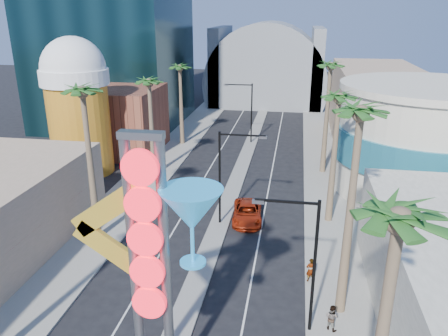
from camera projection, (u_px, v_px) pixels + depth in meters
sidewalk_west at (163, 160)px, 51.99m from camera, size 5.00×100.00×0.15m
sidewalk_east at (326, 169)px, 49.03m from camera, size 5.00×100.00×0.15m
median at (246, 156)px, 53.29m from camera, size 1.60×84.00×0.15m
brick_filler_west at (119, 120)px, 54.45m from camera, size 10.00×10.00×8.00m
filler_east at (374, 105)px, 58.39m from camera, size 10.00×20.00×10.00m
beer_mug at (77, 102)px, 45.88m from camera, size 7.00×7.00×14.50m
turquoise_building at (425, 141)px, 41.30m from camera, size 16.60×16.60×10.60m
canopy at (267, 80)px, 83.37m from camera, size 22.00×16.00×22.00m
neon_sign at (167, 254)px, 18.21m from camera, size 6.53×2.60×12.55m
streetlight_0 at (226, 170)px, 34.88m from camera, size 3.79×0.25×8.00m
streetlight_1 at (248, 107)px, 57.30m from camera, size 3.79×0.25×8.00m
streetlight_2 at (306, 255)px, 22.80m from camera, size 3.45×0.25×8.00m
palm_1 at (83, 102)px, 30.64m from camera, size 2.40×2.40×12.70m
palm_2 at (149, 88)px, 44.07m from camera, size 2.40×2.40×11.20m
palm_3 at (180, 72)px, 55.20m from camera, size 2.40×2.40×11.20m
palm_4 at (397, 239)px, 13.14m from camera, size 2.40×2.40×12.20m
palm_5 at (359, 128)px, 22.11m from camera, size 2.40×2.40×13.20m
palm_6 at (339, 106)px, 33.69m from camera, size 2.40×2.40×11.70m
palm_7 at (330, 73)px, 44.52m from camera, size 2.40×2.40×12.70m
red_pickup at (247, 213)px, 36.98m from camera, size 2.90×5.44×1.45m
pedestrian_a at (311, 270)px, 28.37m from camera, size 0.71×0.58×1.67m
pedestrian_b at (331, 317)px, 24.08m from camera, size 0.94×0.89×1.53m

